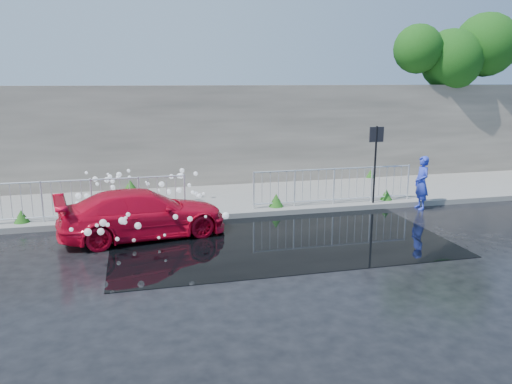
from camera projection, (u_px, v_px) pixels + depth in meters
The scene contains 13 objects.
ground at pixel (267, 252), 11.36m from camera, with size 90.00×90.00×0.00m, color black.
pavement at pixel (227, 199), 16.08m from camera, with size 30.00×4.00×0.15m, color slate.
curb at pixel (240, 215), 14.18m from camera, with size 30.00×0.25×0.16m, color slate.
retaining_wall at pixel (214, 135), 17.76m from camera, with size 30.00×0.60×3.50m, color #5A544C.
puddle at pixel (276, 237), 12.42m from camera, with size 8.00×5.00×0.01m, color black.
sign_post at pixel (376, 152), 14.90m from camera, with size 0.45×0.06×2.50m.
tree at pixel (460, 52), 19.63m from camera, with size 5.19×2.51×6.45m.
railing_left at pixel (92, 197), 13.43m from camera, with size 5.05×0.05×1.10m.
railing_right at pixel (334, 185), 15.08m from camera, with size 5.05×0.05×1.10m.
weeds at pixel (226, 196), 15.45m from camera, with size 12.17×3.93×0.39m.
water_spray at pixel (138, 195), 13.49m from camera, with size 3.56×5.48×1.06m.
red_car at pixel (143, 214), 12.35m from camera, with size 1.66×4.09×1.19m, color red.
person at pixel (422, 183), 14.99m from camera, with size 0.59×0.39×1.62m, color blue.
Camera 1 is at (-2.85, -10.40, 3.82)m, focal length 35.00 mm.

